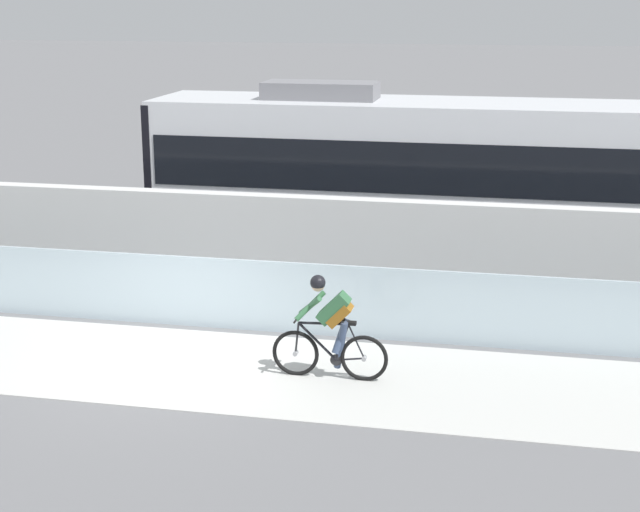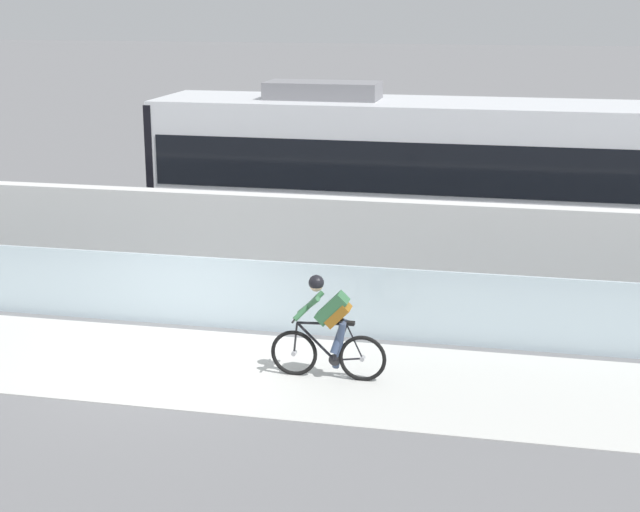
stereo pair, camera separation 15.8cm
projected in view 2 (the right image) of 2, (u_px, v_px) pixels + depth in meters
The scene contains 8 objects.
ground_plane at pixel (165, 364), 15.12m from camera, with size 200.00×200.00×0.00m, color slate.
bike_path_deck at pixel (165, 364), 15.11m from camera, with size 32.00×3.20×0.01m, color beige.
glass_parapet at pixel (202, 292), 16.70m from camera, with size 32.00×0.05×1.25m, color silver.
concrete_barrier_wall at pixel (233, 245), 18.29m from camera, with size 32.00×0.36×2.01m, color silver.
tram_rail_near at pixel (268, 262), 20.89m from camera, with size 32.00×0.08×0.01m, color #595654.
tram_rail_far at pixel (285, 245), 22.25m from camera, with size 32.00×0.08×0.01m, color #595654.
tram at pixel (413, 175), 20.45m from camera, with size 11.06×2.54×3.81m.
cyclist_on_bike at pixel (329, 329), 14.37m from camera, with size 1.77×0.58×1.61m.
Camera 2 is at (5.40, -13.29, 5.61)m, focal length 54.27 mm.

